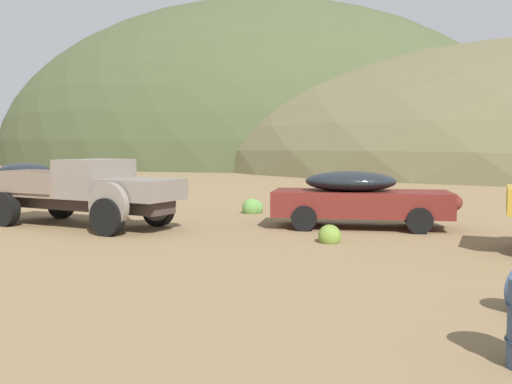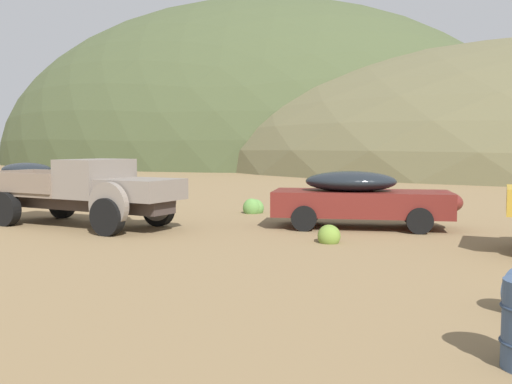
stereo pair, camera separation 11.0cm
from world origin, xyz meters
name	(u,v)px [view 1 (the left image)]	position (x,y,z in m)	size (l,w,h in m)	color
hill_far_left	(251,163)	(-19.59, 60.24, 0.00)	(70.10, 57.16, 40.80)	#424C2D
car_oxide_orange	(32,181)	(-1.74, 8.46, 0.82)	(4.72, 2.18, 1.57)	#A34C1E
truck_primer_gray	(93,192)	(5.83, 3.97, 0.99)	(6.22, 2.36, 1.89)	#3D322D
car_oxblood	(366,198)	(12.56, 7.40, 0.82)	(5.34, 3.23, 1.57)	maroon
bush_near_barrel	(252,208)	(8.13, 9.02, 0.17)	(0.65, 0.69, 0.64)	#5B8E42
bush_front_right	(330,236)	(12.54, 4.63, 0.14)	(0.59, 0.63, 0.53)	olive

